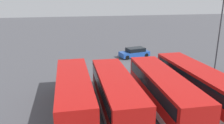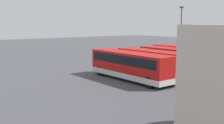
{
  "view_description": "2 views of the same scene",
  "coord_description": "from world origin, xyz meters",
  "px_view_note": "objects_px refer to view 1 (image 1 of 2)",
  "views": [
    {
      "loc": [
        5.56,
        27.73,
        9.12
      ],
      "look_at": [
        0.61,
        2.94,
        1.55
      ],
      "focal_mm": 36.61,
      "sensor_mm": 36.0,
      "label": 1
    },
    {
      "loc": [
        24.01,
        32.11,
        5.98
      ],
      "look_at": [
        2.99,
        4.9,
        1.03
      ],
      "focal_mm": 43.22,
      "sensor_mm": 36.0,
      "label": 2
    }
  ],
  "objects_px": {
    "bus_single_deck_second": "(163,90)",
    "waste_bin_yellow": "(158,64)",
    "bus_single_deck_near_end": "(197,83)",
    "car_hatchback_silver": "(135,53)",
    "lamp_post_tall": "(220,30)",
    "bus_single_deck_third": "(116,93)",
    "bus_single_deck_fourth": "(74,93)"
  },
  "relations": [
    {
      "from": "bus_single_deck_near_end",
      "to": "bus_single_deck_fourth",
      "type": "distance_m",
      "value": 10.74
    },
    {
      "from": "bus_single_deck_second",
      "to": "car_hatchback_silver",
      "type": "relative_size",
      "value": 2.36
    },
    {
      "from": "bus_single_deck_second",
      "to": "lamp_post_tall",
      "type": "relative_size",
      "value": 1.28
    },
    {
      "from": "bus_single_deck_second",
      "to": "lamp_post_tall",
      "type": "xyz_separation_m",
      "value": [
        -10.48,
        -8.1,
        3.41
      ]
    },
    {
      "from": "car_hatchback_silver",
      "to": "bus_single_deck_fourth",
      "type": "bearing_deg",
      "value": 57.65
    },
    {
      "from": "bus_single_deck_near_end",
      "to": "bus_single_deck_third",
      "type": "distance_m",
      "value": 7.51
    },
    {
      "from": "bus_single_deck_second",
      "to": "car_hatchback_silver",
      "type": "height_order",
      "value": "bus_single_deck_second"
    },
    {
      "from": "bus_single_deck_near_end",
      "to": "waste_bin_yellow",
      "type": "distance_m",
      "value": 9.43
    },
    {
      "from": "car_hatchback_silver",
      "to": "bus_single_deck_near_end",
      "type": "bearing_deg",
      "value": 94.8
    },
    {
      "from": "bus_single_deck_near_end",
      "to": "bus_single_deck_third",
      "type": "bearing_deg",
      "value": 5.39
    },
    {
      "from": "bus_single_deck_third",
      "to": "bus_single_deck_fourth",
      "type": "relative_size",
      "value": 0.98
    },
    {
      "from": "bus_single_deck_near_end",
      "to": "car_hatchback_silver",
      "type": "bearing_deg",
      "value": -85.2
    },
    {
      "from": "lamp_post_tall",
      "to": "waste_bin_yellow",
      "type": "height_order",
      "value": "lamp_post_tall"
    },
    {
      "from": "bus_single_deck_near_end",
      "to": "bus_single_deck_third",
      "type": "relative_size",
      "value": 1.09
    },
    {
      "from": "bus_single_deck_near_end",
      "to": "waste_bin_yellow",
      "type": "relative_size",
      "value": 11.9
    },
    {
      "from": "bus_single_deck_second",
      "to": "bus_single_deck_third",
      "type": "distance_m",
      "value": 3.87
    },
    {
      "from": "bus_single_deck_third",
      "to": "bus_single_deck_second",
      "type": "bearing_deg",
      "value": 176.99
    },
    {
      "from": "bus_single_deck_second",
      "to": "bus_single_deck_fourth",
      "type": "bearing_deg",
      "value": -6.21
    },
    {
      "from": "car_hatchback_silver",
      "to": "lamp_post_tall",
      "type": "height_order",
      "value": "lamp_post_tall"
    },
    {
      "from": "bus_single_deck_fourth",
      "to": "lamp_post_tall",
      "type": "relative_size",
      "value": 1.23
    },
    {
      "from": "bus_single_deck_second",
      "to": "bus_single_deck_fourth",
      "type": "distance_m",
      "value": 7.17
    },
    {
      "from": "bus_single_deck_second",
      "to": "waste_bin_yellow",
      "type": "relative_size",
      "value": 11.65
    },
    {
      "from": "bus_single_deck_near_end",
      "to": "bus_single_deck_fourth",
      "type": "xyz_separation_m",
      "value": [
        10.74,
        0.13,
        -0.0
      ]
    },
    {
      "from": "car_hatchback_silver",
      "to": "lamp_post_tall",
      "type": "distance_m",
      "value": 11.97
    },
    {
      "from": "bus_single_deck_near_end",
      "to": "bus_single_deck_fourth",
      "type": "relative_size",
      "value": 1.06
    },
    {
      "from": "waste_bin_yellow",
      "to": "lamp_post_tall",
      "type": "bearing_deg",
      "value": 162.11
    },
    {
      "from": "bus_single_deck_second",
      "to": "car_hatchback_silver",
      "type": "distance_m",
      "value": 15.96
    },
    {
      "from": "bus_single_deck_fourth",
      "to": "lamp_post_tall",
      "type": "bearing_deg",
      "value": -157.42
    },
    {
      "from": "bus_single_deck_second",
      "to": "bus_single_deck_third",
      "type": "relative_size",
      "value": 1.06
    },
    {
      "from": "bus_single_deck_second",
      "to": "car_hatchback_silver",
      "type": "bearing_deg",
      "value": -98.52
    },
    {
      "from": "bus_single_deck_third",
      "to": "waste_bin_yellow",
      "type": "height_order",
      "value": "bus_single_deck_third"
    },
    {
      "from": "bus_single_deck_near_end",
      "to": "bus_single_deck_second",
      "type": "distance_m",
      "value": 3.72
    }
  ]
}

